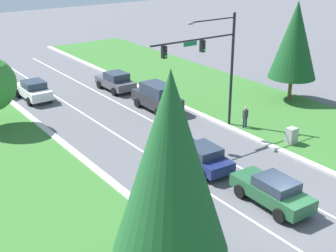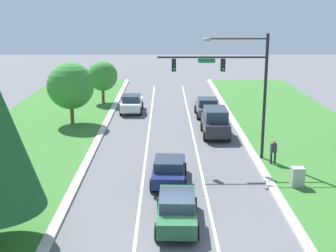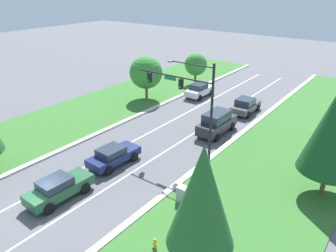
{
  "view_description": "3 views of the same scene",
  "coord_description": "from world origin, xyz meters",
  "px_view_note": "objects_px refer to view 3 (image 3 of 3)",
  "views": [
    {
      "loc": [
        -16.82,
        -13.12,
        13.05
      ],
      "look_at": [
        0.73,
        11.41,
        1.01
      ],
      "focal_mm": 50.0,
      "sensor_mm": 36.0,
      "label": 1
    },
    {
      "loc": [
        -0.48,
        -19.15,
        10.11
      ],
      "look_at": [
        -0.24,
        14.8,
        1.33
      ],
      "focal_mm": 50.0,
      "sensor_mm": 36.0,
      "label": 2
    },
    {
      "loc": [
        17.15,
        -9.33,
        13.71
      ],
      "look_at": [
        0.17,
        13.46,
        1.08
      ],
      "focal_mm": 35.0,
      "sensor_mm": 36.0,
      "label": 3
    }
  ],
  "objects_px": {
    "navy_sedan": "(113,155)",
    "utility_cabinet": "(183,195)",
    "traffic_signal_mast": "(190,96)",
    "forest_sedan": "(59,188)",
    "white_sedan": "(199,90)",
    "oak_near_left_tree": "(146,72)",
    "pedestrian": "(207,164)",
    "oak_far_left_tree": "(196,64)",
    "conifer_near_right_tree": "(202,197)",
    "graphite_sedan": "(245,105)",
    "charcoal_suv": "(217,122)",
    "fire_hydrant": "(155,244)"
  },
  "relations": [
    {
      "from": "traffic_signal_mast",
      "to": "charcoal_suv",
      "type": "relative_size",
      "value": 1.69
    },
    {
      "from": "oak_far_left_tree",
      "to": "white_sedan",
      "type": "bearing_deg",
      "value": -52.09
    },
    {
      "from": "white_sedan",
      "to": "fire_hydrant",
      "type": "height_order",
      "value": "white_sedan"
    },
    {
      "from": "pedestrian",
      "to": "conifer_near_right_tree",
      "type": "distance_m",
      "value": 10.38
    },
    {
      "from": "graphite_sedan",
      "to": "pedestrian",
      "type": "bearing_deg",
      "value": -78.22
    },
    {
      "from": "traffic_signal_mast",
      "to": "forest_sedan",
      "type": "relative_size",
      "value": 1.78
    },
    {
      "from": "traffic_signal_mast",
      "to": "forest_sedan",
      "type": "distance_m",
      "value": 11.64
    },
    {
      "from": "utility_cabinet",
      "to": "oak_far_left_tree",
      "type": "xyz_separation_m",
      "value": [
        -14.09,
        23.83,
        2.32
      ]
    },
    {
      "from": "charcoal_suv",
      "to": "oak_far_left_tree",
      "type": "bearing_deg",
      "value": 129.98
    },
    {
      "from": "conifer_near_right_tree",
      "to": "oak_far_left_tree",
      "type": "height_order",
      "value": "conifer_near_right_tree"
    },
    {
      "from": "graphite_sedan",
      "to": "oak_far_left_tree",
      "type": "distance_m",
      "value": 12.28
    },
    {
      "from": "traffic_signal_mast",
      "to": "white_sedan",
      "type": "distance_m",
      "value": 17.06
    },
    {
      "from": "pedestrian",
      "to": "oak_near_left_tree",
      "type": "height_order",
      "value": "oak_near_left_tree"
    },
    {
      "from": "graphite_sedan",
      "to": "white_sedan",
      "type": "bearing_deg",
      "value": 165.26
    },
    {
      "from": "white_sedan",
      "to": "graphite_sedan",
      "type": "distance_m",
      "value": 7.4
    },
    {
      "from": "traffic_signal_mast",
      "to": "oak_far_left_tree",
      "type": "xyz_separation_m",
      "value": [
        -11.15,
        18.67,
        -2.61
      ]
    },
    {
      "from": "charcoal_suv",
      "to": "conifer_near_right_tree",
      "type": "bearing_deg",
      "value": -63.57
    },
    {
      "from": "navy_sedan",
      "to": "pedestrian",
      "type": "height_order",
      "value": "pedestrian"
    },
    {
      "from": "utility_cabinet",
      "to": "oak_near_left_tree",
      "type": "bearing_deg",
      "value": 136.53
    },
    {
      "from": "charcoal_suv",
      "to": "oak_far_left_tree",
      "type": "height_order",
      "value": "oak_far_left_tree"
    },
    {
      "from": "navy_sedan",
      "to": "utility_cabinet",
      "type": "xyz_separation_m",
      "value": [
        7.32,
        -0.79,
        -0.21
      ]
    },
    {
      "from": "graphite_sedan",
      "to": "oak_far_left_tree",
      "type": "relative_size",
      "value": 0.99
    },
    {
      "from": "utility_cabinet",
      "to": "traffic_signal_mast",
      "type": "bearing_deg",
      "value": 119.64
    },
    {
      "from": "pedestrian",
      "to": "oak_far_left_tree",
      "type": "bearing_deg",
      "value": -60.79
    },
    {
      "from": "traffic_signal_mast",
      "to": "graphite_sedan",
      "type": "xyz_separation_m",
      "value": [
        -0.66,
        12.64,
        -4.65
      ]
    },
    {
      "from": "traffic_signal_mast",
      "to": "fire_hydrant",
      "type": "relative_size",
      "value": 11.98
    },
    {
      "from": "fire_hydrant",
      "to": "oak_near_left_tree",
      "type": "relative_size",
      "value": 0.13
    },
    {
      "from": "graphite_sedan",
      "to": "oak_far_left_tree",
      "type": "height_order",
      "value": "oak_far_left_tree"
    },
    {
      "from": "pedestrian",
      "to": "oak_far_left_tree",
      "type": "relative_size",
      "value": 0.37
    },
    {
      "from": "forest_sedan",
      "to": "conifer_near_right_tree",
      "type": "relative_size",
      "value": 0.63
    },
    {
      "from": "oak_far_left_tree",
      "to": "navy_sedan",
      "type": "bearing_deg",
      "value": -73.62
    },
    {
      "from": "white_sedan",
      "to": "oak_near_left_tree",
      "type": "distance_m",
      "value": 7.25
    },
    {
      "from": "fire_hydrant",
      "to": "oak_near_left_tree",
      "type": "distance_m",
      "value": 25.74
    },
    {
      "from": "white_sedan",
      "to": "graphite_sedan",
      "type": "xyz_separation_m",
      "value": [
        7.18,
        -1.78,
        -0.01
      ]
    },
    {
      "from": "traffic_signal_mast",
      "to": "conifer_near_right_tree",
      "type": "height_order",
      "value": "traffic_signal_mast"
    },
    {
      "from": "navy_sedan",
      "to": "pedestrian",
      "type": "xyz_separation_m",
      "value": [
        6.82,
        3.2,
        0.13
      ]
    },
    {
      "from": "pedestrian",
      "to": "navy_sedan",
      "type": "bearing_deg",
      "value": 19.9
    },
    {
      "from": "white_sedan",
      "to": "fire_hydrant",
      "type": "relative_size",
      "value": 6.44
    },
    {
      "from": "forest_sedan",
      "to": "pedestrian",
      "type": "xyz_separation_m",
      "value": [
        6.5,
        8.68,
        0.09
      ]
    },
    {
      "from": "charcoal_suv",
      "to": "traffic_signal_mast",
      "type": "bearing_deg",
      "value": -83.7
    },
    {
      "from": "graphite_sedan",
      "to": "pedestrian",
      "type": "height_order",
      "value": "graphite_sedan"
    },
    {
      "from": "forest_sedan",
      "to": "oak_far_left_tree",
      "type": "distance_m",
      "value": 29.47
    },
    {
      "from": "forest_sedan",
      "to": "pedestrian",
      "type": "relative_size",
      "value": 2.79
    },
    {
      "from": "utility_cabinet",
      "to": "oak_far_left_tree",
      "type": "height_order",
      "value": "oak_far_left_tree"
    },
    {
      "from": "pedestrian",
      "to": "conifer_near_right_tree",
      "type": "bearing_deg",
      "value": 112.91
    },
    {
      "from": "navy_sedan",
      "to": "graphite_sedan",
      "type": "relative_size",
      "value": 1.02
    },
    {
      "from": "charcoal_suv",
      "to": "navy_sedan",
      "type": "bearing_deg",
      "value": -109.77
    },
    {
      "from": "fire_hydrant",
      "to": "oak_near_left_tree",
      "type": "bearing_deg",
      "value": 131.14
    },
    {
      "from": "conifer_near_right_tree",
      "to": "oak_far_left_tree",
      "type": "bearing_deg",
      "value": 122.61
    },
    {
      "from": "traffic_signal_mast",
      "to": "oak_near_left_tree",
      "type": "relative_size",
      "value": 1.54
    }
  ]
}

